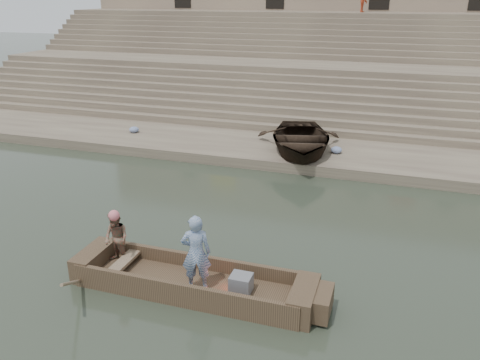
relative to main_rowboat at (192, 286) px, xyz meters
The scene contains 13 objects.
ground 3.54m from the main_rowboat, 143.03° to the left, with size 120.00×120.00×0.00m, color #2B3427.
lower_landing 10.52m from the main_rowboat, 105.61° to the left, with size 32.00×4.00×0.40m, color gray.
mid_landing 17.90m from the main_rowboat, 99.12° to the left, with size 32.00×3.00×2.80m, color gray.
upper_landing 24.92m from the main_rowboat, 96.56° to the left, with size 32.00×3.00×5.20m, color gray.
ghat_steps 19.60m from the main_rowboat, 98.34° to the left, with size 32.00×11.00×5.20m.
building_wall 29.29m from the main_rowboat, 95.64° to the left, with size 32.00×5.07×11.20m.
main_rowboat is the anchor object (origin of this frame).
rowboat_trim 0.29m from the main_rowboat, ahead, with size 6.04×2.63×2.00m.
standing_man 1.02m from the main_rowboat, 39.48° to the right, with size 0.64×0.42×1.76m, color navy.
rowing_man 2.15m from the main_rowboat, behind, with size 0.65×0.50×1.33m, color #267253.
television 1.20m from the main_rowboat, ahead, with size 0.46×0.42×0.40m.
beached_rowboat 9.77m from the main_rowboat, 87.20° to the left, with size 3.48×4.87×1.01m, color #2D2116.
cloth_bundles 10.40m from the main_rowboat, 104.87° to the left, with size 9.58×0.66×0.26m.
Camera 1 is at (6.75, -10.63, 6.30)m, focal length 36.06 mm.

